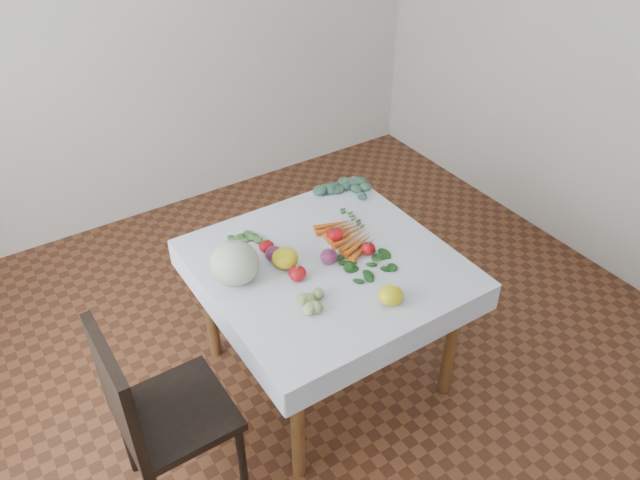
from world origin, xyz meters
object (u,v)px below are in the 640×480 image
object	(u,v)px
cabbage	(235,263)
carrot_bunch	(349,236)
chair	(152,410)
heirloom_back	(285,258)
table	(327,278)

from	to	relation	value
cabbage	carrot_bunch	world-z (taller)	cabbage
chair	cabbage	size ratio (longest dim) A/B	4.41
cabbage	heirloom_back	size ratio (longest dim) A/B	1.77
table	chair	distance (m)	0.99
chair	heirloom_back	xyz separation A→B (m)	(0.79, 0.28, 0.24)
heirloom_back	carrot_bunch	size ratio (longest dim) A/B	0.36
heirloom_back	chair	bearing A→B (deg)	-160.50
carrot_bunch	table	bearing A→B (deg)	-154.21
table	cabbage	distance (m)	0.47
cabbage	heirloom_back	world-z (taller)	cabbage
table	chair	world-z (taller)	chair
cabbage	carrot_bunch	size ratio (longest dim) A/B	0.64
cabbage	heirloom_back	xyz separation A→B (m)	(0.24, -0.03, -0.06)
cabbage	carrot_bunch	distance (m)	0.61
chair	cabbage	distance (m)	0.70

